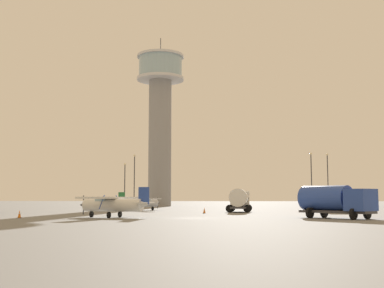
# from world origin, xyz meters

# --- Properties ---
(ground_plane) EXTENTS (400.00, 400.00, 0.00)m
(ground_plane) POSITION_xyz_m (0.00, 0.00, 0.00)
(ground_plane) COLOR slate
(control_tower) EXTENTS (10.36, 10.36, 37.32)m
(control_tower) POSITION_xyz_m (-12.76, 59.54, 21.09)
(control_tower) COLOR gray
(control_tower) RESTS_ON ground_plane
(airplane_white) EXTENTS (7.71, 9.85, 2.91)m
(airplane_white) POSITION_xyz_m (-7.71, 0.42, 1.36)
(airplane_white) COLOR white
(airplane_white) RESTS_ON ground_plane
(airplane_silver) EXTENTS (7.13, 7.73, 2.68)m
(airplane_silver) POSITION_xyz_m (-10.28, 25.61, 1.25)
(airplane_silver) COLOR #B7BABF
(airplane_silver) RESTS_ON ground_plane
(truck_box_red) EXTENTS (3.81, 7.20, 3.09)m
(truck_box_red) POSITION_xyz_m (16.59, 21.59, 1.72)
(truck_box_red) COLOR #38383D
(truck_box_red) RESTS_ON ground_plane
(truck_fuel_tanker_white) EXTENTS (3.49, 6.50, 3.04)m
(truck_fuel_tanker_white) POSITION_xyz_m (4.33, 19.19, 1.70)
(truck_fuel_tanker_white) COLOR #38383D
(truck_fuel_tanker_white) RESTS_ON ground_plane
(truck_fuel_tanker_blue) EXTENTS (6.73, 6.65, 3.04)m
(truck_fuel_tanker_blue) POSITION_xyz_m (13.21, 0.55, 1.70)
(truck_fuel_tanker_blue) COLOR #38383D
(truck_fuel_tanker_blue) RESTS_ON ground_plane
(light_post_west) EXTENTS (0.44, 0.44, 10.05)m
(light_post_west) POSITION_xyz_m (17.49, 45.07, 5.89)
(light_post_west) COLOR #38383D
(light_post_west) RESTS_ON ground_plane
(light_post_east) EXTENTS (0.44, 0.44, 8.50)m
(light_post_east) POSITION_xyz_m (-17.50, 46.87, 5.08)
(light_post_east) COLOR #38383D
(light_post_east) RESTS_ON ground_plane
(light_post_north) EXTENTS (0.44, 0.44, 10.39)m
(light_post_north) POSITION_xyz_m (21.42, 50.84, 6.06)
(light_post_north) COLOR #38383D
(light_post_north) RESTS_ON ground_plane
(light_post_centre) EXTENTS (0.44, 0.44, 10.19)m
(light_post_centre) POSITION_xyz_m (-15.76, 47.41, 5.96)
(light_post_centre) COLOR #38383D
(light_post_centre) RESTS_ON ground_plane
(traffic_cone_near_left) EXTENTS (0.36, 0.36, 0.74)m
(traffic_cone_near_left) POSITION_xyz_m (-16.37, -1.19, 0.36)
(traffic_cone_near_left) COLOR black
(traffic_cone_near_left) RESTS_ON ground_plane
(traffic_cone_near_right) EXTENTS (0.36, 0.36, 0.70)m
(traffic_cone_near_right) POSITION_xyz_m (0.09, 14.25, 0.34)
(traffic_cone_near_right) COLOR black
(traffic_cone_near_right) RESTS_ON ground_plane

